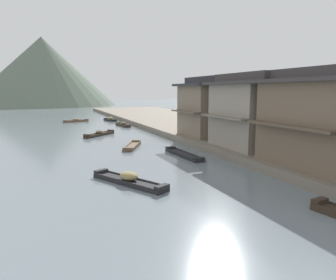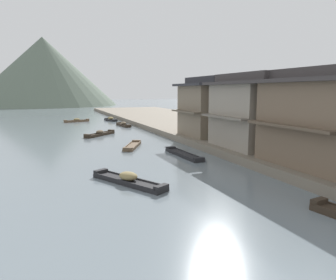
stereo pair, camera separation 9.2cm
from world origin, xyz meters
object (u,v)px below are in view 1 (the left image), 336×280
boat_moored_nearest (129,180)px  house_waterfront_second (329,118)px  boat_moored_third (184,155)px  boat_midriver_drifting (132,146)px  house_waterfront_tall (247,111)px  boat_moored_far (76,121)px  boat_moored_second (123,125)px  boat_crossing_west (99,134)px  house_waterfront_narrow (211,107)px  boat_midriver_upstream (110,119)px

boat_moored_nearest → house_waterfront_second: house_waterfront_second is taller
boat_moored_third → boat_midriver_drifting: bearing=117.5°
house_waterfront_tall → boat_midriver_drifting: bearing=140.1°
boat_midriver_drifting → boat_moored_far: bearing=95.1°
boat_moored_second → boat_crossing_west: (-5.12, -9.22, -0.01)m
house_waterfront_tall → house_waterfront_narrow: same height
boat_crossing_west → house_waterfront_narrow: house_waterfront_narrow is taller
boat_moored_second → boat_midriver_drifting: boat_moored_second is taller
boat_moored_second → house_waterfront_tall: 25.83m
house_waterfront_second → boat_moored_second: bearing=99.7°
boat_crossing_west → house_waterfront_second: size_ratio=0.55×
boat_moored_nearest → house_waterfront_second: bearing=-11.2°
boat_moored_second → house_waterfront_second: bearing=-80.3°
boat_midriver_upstream → boat_crossing_west: bearing=-105.1°
boat_moored_nearest → boat_midriver_upstream: bearing=80.2°
boat_midriver_upstream → house_waterfront_narrow: 27.84m
boat_moored_third → house_waterfront_tall: size_ratio=0.79×
boat_moored_far → house_waterfront_second: size_ratio=0.57×
boat_moored_second → boat_moored_far: boat_moored_second is taller
boat_moored_third → boat_midriver_upstream: boat_midriver_upstream is taller
boat_crossing_west → house_waterfront_tall: size_ratio=0.60×
boat_moored_second → boat_moored_third: bearing=-91.6°
boat_moored_second → house_waterfront_narrow: (5.23, -17.86, 3.42)m
boat_midriver_drifting → boat_midriver_upstream: (3.43, 27.66, 0.15)m
boat_moored_second → house_waterfront_narrow: house_waterfront_narrow is taller
boat_moored_second → house_waterfront_second: 33.06m
boat_moored_third → boat_midriver_upstream: bearing=89.0°
boat_moored_second → boat_midriver_upstream: 9.26m
boat_moored_far → boat_crossing_west: 18.70m
boat_midriver_upstream → boat_crossing_west: size_ratio=0.93×
house_waterfront_narrow → boat_midriver_drifting: bearing=-176.5°
boat_moored_far → boat_midriver_drifting: 27.97m
boat_crossing_west → house_waterfront_second: bearing=-65.3°
boat_moored_third → house_waterfront_second: (6.21, -8.49, 3.51)m
boat_midriver_upstream → house_waterfront_tall: 34.93m
boat_moored_second → boat_crossing_west: boat_crossing_west is taller
house_waterfront_second → house_waterfront_narrow: (-0.30, 14.56, 0.01)m
boat_midriver_drifting → house_waterfront_narrow: (8.79, 0.54, 3.52)m
boat_midriver_drifting → house_waterfront_tall: (8.12, -6.79, 3.52)m
boat_moored_second → boat_moored_third: size_ratio=0.83×
boat_midriver_drifting → house_waterfront_second: house_waterfront_second is taller
boat_moored_nearest → house_waterfront_second: size_ratio=0.68×
boat_moored_nearest → boat_moored_third: (6.23, 6.02, -0.11)m
boat_moored_third → boat_crossing_west: bearing=106.8°
boat_moored_far → boat_midriver_drifting: boat_moored_far is taller
boat_midriver_upstream → house_waterfront_second: size_ratio=0.51×
boat_moored_nearest → boat_crossing_west: (1.79, 20.73, -0.01)m
boat_moored_far → house_waterfront_narrow: bearing=-67.5°
boat_moored_nearest → boat_moored_far: (0.85, 39.40, -0.00)m
boat_moored_second → boat_moored_far: size_ratio=1.03×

